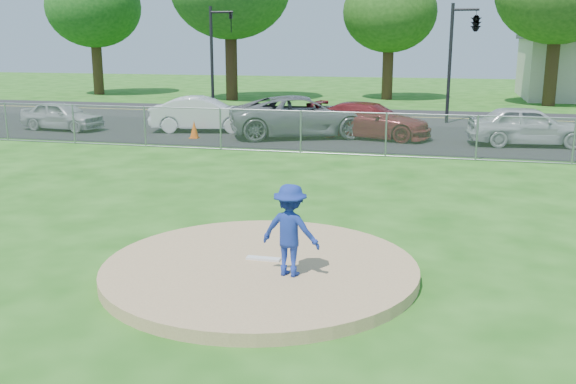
# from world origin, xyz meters

# --- Properties ---
(ground) EXTENTS (120.00, 120.00, 0.00)m
(ground) POSITION_xyz_m (0.00, 10.00, 0.00)
(ground) COLOR #1B5613
(ground) RESTS_ON ground
(pitchers_mound) EXTENTS (5.40, 5.40, 0.20)m
(pitchers_mound) POSITION_xyz_m (0.00, 0.00, 0.10)
(pitchers_mound) COLOR tan
(pitchers_mound) RESTS_ON ground
(pitching_rubber) EXTENTS (0.60, 0.15, 0.04)m
(pitching_rubber) POSITION_xyz_m (0.00, 0.20, 0.22)
(pitching_rubber) COLOR white
(pitching_rubber) RESTS_ON pitchers_mound
(chain_link_fence) EXTENTS (40.00, 0.06, 1.50)m
(chain_link_fence) POSITION_xyz_m (0.00, 12.00, 0.75)
(chain_link_fence) COLOR gray
(chain_link_fence) RESTS_ON ground
(parking_lot) EXTENTS (50.00, 8.00, 0.01)m
(parking_lot) POSITION_xyz_m (0.00, 16.50, 0.01)
(parking_lot) COLOR black
(parking_lot) RESTS_ON ground
(street) EXTENTS (60.00, 7.00, 0.01)m
(street) POSITION_xyz_m (0.00, 24.00, 0.00)
(street) COLOR black
(street) RESTS_ON ground
(tree_center) EXTENTS (6.16, 6.16, 9.84)m
(tree_center) POSITION_xyz_m (-1.00, 34.00, 6.47)
(tree_center) COLOR #3B2415
(tree_center) RESTS_ON ground
(traffic_signal_left) EXTENTS (1.28, 0.20, 5.60)m
(traffic_signal_left) POSITION_xyz_m (-8.76, 22.00, 3.36)
(traffic_signal_left) COLOR black
(traffic_signal_left) RESTS_ON ground
(traffic_signal_center) EXTENTS (1.42, 2.48, 5.60)m
(traffic_signal_center) POSITION_xyz_m (3.97, 22.00, 4.61)
(traffic_signal_center) COLOR black
(traffic_signal_center) RESTS_ON ground
(pitcher) EXTENTS (1.05, 0.70, 1.51)m
(pitcher) POSITION_xyz_m (0.63, -0.38, 0.95)
(pitcher) COLOR navy
(pitcher) RESTS_ON pitchers_mound
(traffic_cone) EXTENTS (0.37, 0.37, 0.72)m
(traffic_cone) POSITION_xyz_m (-7.00, 14.38, 0.37)
(traffic_cone) COLOR #E95A0C
(traffic_cone) RESTS_ON parking_lot
(parked_car_silver) EXTENTS (3.90, 1.92, 1.28)m
(parked_car_silver) POSITION_xyz_m (-13.63, 15.29, 0.65)
(parked_car_silver) COLOR #AFAFB4
(parked_car_silver) RESTS_ON parking_lot
(parked_car_white) EXTENTS (4.81, 2.56, 1.51)m
(parked_car_white) POSITION_xyz_m (-7.34, 16.37, 0.76)
(parked_car_white) COLOR silver
(parked_car_white) RESTS_ON parking_lot
(parked_car_gray) EXTENTS (6.65, 4.91, 1.68)m
(parked_car_gray) POSITION_xyz_m (-2.80, 15.91, 0.85)
(parked_car_gray) COLOR slate
(parked_car_gray) RESTS_ON parking_lot
(parked_car_darkred) EXTENTS (5.26, 2.91, 1.44)m
(parked_car_darkred) POSITION_xyz_m (-0.04, 16.17, 0.73)
(parked_car_darkred) COLOR maroon
(parked_car_darkred) RESTS_ON parking_lot
(parked_car_pearl) EXTENTS (4.61, 2.31, 1.51)m
(parked_car_pearl) POSITION_xyz_m (6.00, 15.71, 0.76)
(parked_car_pearl) COLOR #BBBDBF
(parked_car_pearl) RESTS_ON parking_lot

